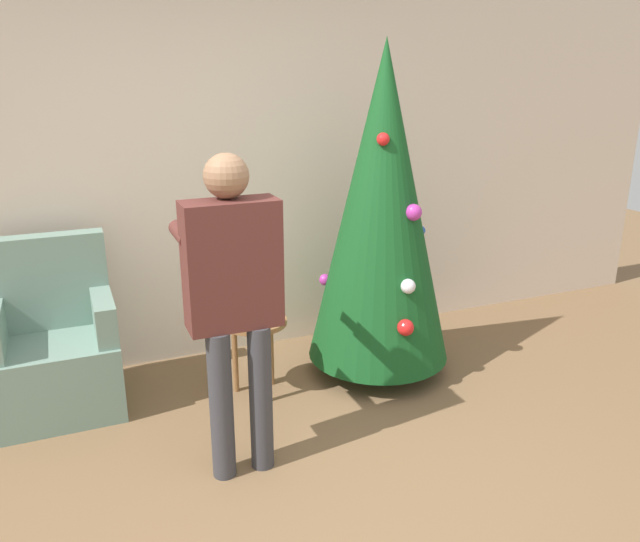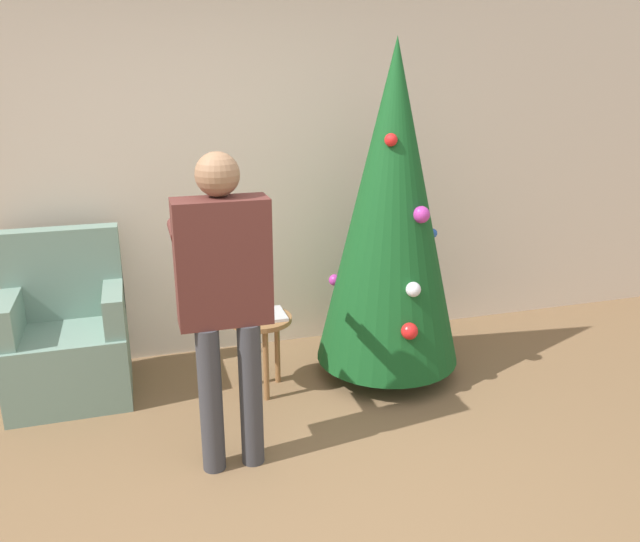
% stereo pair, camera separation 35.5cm
% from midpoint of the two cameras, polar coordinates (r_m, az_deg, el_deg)
% --- Properties ---
extents(wall_back, '(8.00, 0.06, 2.70)m').
position_cam_midpoint_polar(wall_back, '(4.44, -12.60, 8.97)').
color(wall_back, beige).
rests_on(wall_back, ground_plane).
extents(christmas_tree, '(0.95, 0.95, 2.20)m').
position_cam_midpoint_polar(christmas_tree, '(4.05, 3.17, 5.86)').
color(christmas_tree, brown).
rests_on(christmas_tree, ground_plane).
extents(armchair, '(0.73, 0.63, 1.06)m').
position_cam_midpoint_polar(armchair, '(4.22, -25.39, -6.69)').
color(armchair, gray).
rests_on(armchair, ground_plane).
extents(person_standing, '(0.47, 0.57, 1.64)m').
position_cam_midpoint_polar(person_standing, '(3.08, -11.21, -1.67)').
color(person_standing, '#38383D').
rests_on(person_standing, ground_plane).
extents(side_stool, '(0.40, 0.40, 0.51)m').
position_cam_midpoint_polar(side_stool, '(4.00, -8.47, -5.60)').
color(side_stool, olive).
rests_on(side_stool, ground_plane).
extents(laptop, '(0.31, 0.24, 0.02)m').
position_cam_midpoint_polar(laptop, '(3.96, -8.53, -4.33)').
color(laptop, silver).
rests_on(laptop, side_stool).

